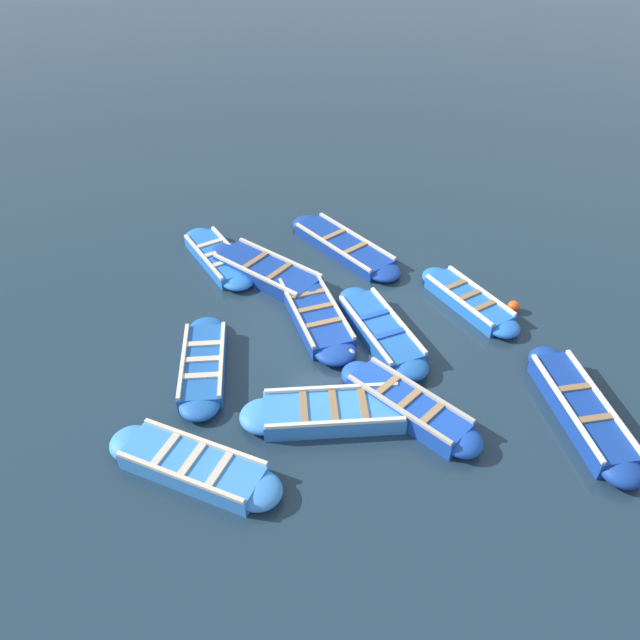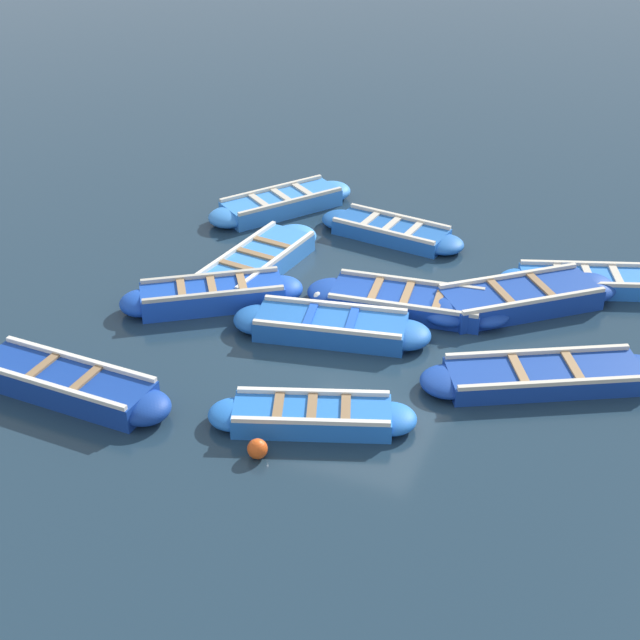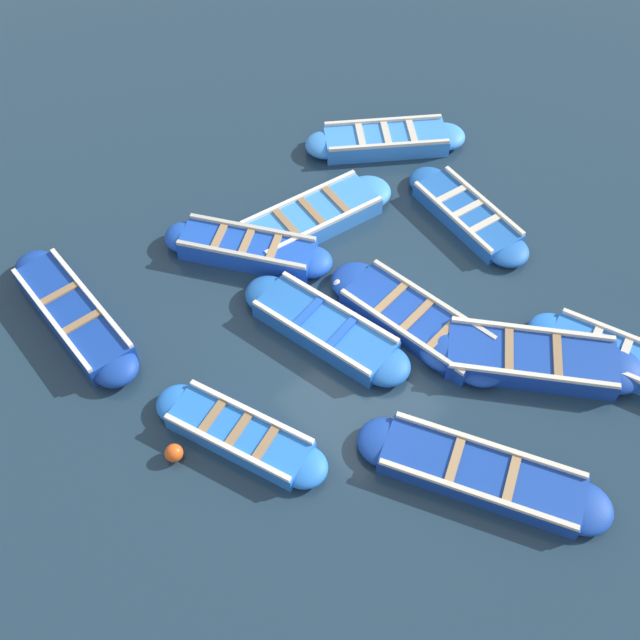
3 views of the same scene
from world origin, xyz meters
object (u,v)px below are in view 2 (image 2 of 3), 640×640
Objects in this scene: boat_inner_gap at (212,296)px; boat_bow_out at (331,327)px; boat_mid_row at (545,376)px; boat_stern_in at (391,231)px; boat_near_quay at (282,203)px; boat_outer_right at (66,384)px; boat_far_corner at (312,416)px; boat_centre at (520,299)px; boat_drifting at (587,282)px; boat_tucked at (407,302)px; buoy_yellow_far at (257,449)px; buoy_orange_near at (319,299)px; boat_end_of_row at (257,263)px.

boat_inner_gap is 2.34m from boat_bow_out.
boat_mid_row is 1.20× the size of boat_stern_in.
boat_near_quay is 2.65m from boat_stern_in.
boat_near_quay is 1.02× the size of boat_stern_in.
boat_outer_right is 3.85m from boat_far_corner.
boat_drifting is (-1.16, 1.01, -0.04)m from boat_centre.
boat_centre is at bearing 69.04° from boat_near_quay.
boat_near_quay is 4.85m from boat_tucked.
boat_inner_gap reaches higher than boat_tucked.
boat_drifting is (-3.17, 6.12, -0.06)m from boat_inner_gap.
boat_near_quay is 0.94× the size of boat_centre.
boat_inner_gap is (-2.51, -2.98, 0.05)m from boat_far_corner.
boat_centre reaches higher than buoy_yellow_far.
boat_stern_in is 0.97× the size of boat_drifting.
boat_mid_row is 3.36m from boat_drifting.
boat_near_quay is at bearing -146.22° from buoy_orange_near.
boat_outer_right is at bearing -22.22° from boat_stern_in.
boat_end_of_row is 2.68m from boat_bow_out.
boat_end_of_row is 1.01× the size of boat_outer_right.
buoy_yellow_far is (3.46, 2.56, -0.06)m from boat_inner_gap.
boat_far_corner is 0.84× the size of boat_tucked.
boat_centre reaches higher than boat_stern_in.
boat_stern_in is at bearing -176.45° from boat_bow_out.
boat_tucked is 12.84× the size of buoy_yellow_far.
boat_near_quay is at bearing -157.92° from buoy_yellow_far.
boat_mid_row is 3.00m from boat_tucked.
boat_centre is 1.00× the size of boat_bow_out.
boat_outer_right is at bearing -13.79° from boat_inner_gap.
boat_end_of_row is 1.19× the size of boat_inner_gap.
boat_near_quay is at bearing -110.96° from boat_centre.
boat_stern_in is at bearing -136.13° from boat_mid_row.
boat_end_of_row is at bearing 14.81° from boat_near_quay.
boat_tucked reaches higher than boat_stern_in.
boat_near_quay is at bearing -146.31° from boat_bow_out.
boat_centre is at bearing 110.93° from buoy_orange_near.
boat_near_quay reaches higher than boat_drifting.
boat_stern_in is at bearing -99.23° from boat_drifting.
boat_stern_in is at bearing -176.33° from buoy_yellow_far.
boat_near_quay is at bearing 178.02° from boat_outer_right.
boat_outer_right is 3.36m from buoy_yellow_far.
boat_far_corner is 0.89× the size of boat_centre.
boat_centre reaches higher than buoy_orange_near.
boat_outer_right is 7.64m from boat_stern_in.
boat_stern_in reaches higher than boat_drifting.
boat_far_corner is 6.40m from boat_stern_in.
boat_outer_right is 1.06× the size of boat_bow_out.
boat_inner_gap reaches higher than boat_stern_in.
boat_drifting is at bearing 81.39° from boat_near_quay.
boat_bow_out is at bearing -52.25° from boat_centre.
boat_inner_gap reaches higher than boat_end_of_row.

